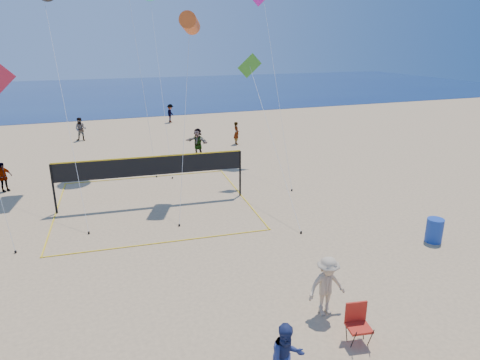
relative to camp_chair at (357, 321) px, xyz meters
name	(u,v)px	position (x,y,z in m)	size (l,w,h in m)	color
ground	(232,359)	(-3.38, 0.49, -0.63)	(120.00, 120.00, 0.00)	tan
ocean	(100,92)	(-3.38, 62.49, -0.62)	(140.00, 50.00, 0.03)	navy
bystander_a	(287,358)	(-2.54, -0.88, 0.25)	(0.86, 0.67, 1.77)	navy
bystander_b	(327,286)	(-0.13, 1.35, 0.29)	(1.19, 0.68, 1.84)	tan
far_person_0	(3,177)	(-10.61, 16.72, 0.17)	(0.94, 0.39, 1.61)	gray
far_person_1	(198,142)	(1.07, 20.37, 0.34)	(1.80, 0.57, 1.94)	gray
far_person_2	(236,133)	(4.78, 22.70, 0.25)	(0.64, 0.42, 1.75)	gray
far_person_3	(81,129)	(-6.53, 28.19, 0.30)	(0.91, 0.71, 1.87)	gray
far_person_4	(170,113)	(1.85, 33.67, 0.26)	(1.16, 0.66, 1.79)	gray
camp_chair	(357,321)	(0.00, 0.00, 0.00)	(0.68, 0.81, 1.24)	red
trash_barrel	(434,230)	(6.46, 4.00, -0.14)	(0.65, 0.65, 0.98)	#183B9E
volleyball_net	(151,171)	(-3.44, 12.12, 1.05)	(9.84, 9.70, 2.45)	black
kite_2	(190,23)	(-1.01, 13.14, 7.86)	(2.58, 5.23, 9.03)	#CF521A
kite_4	(253,76)	(2.41, 13.55, 5.28)	(1.37, 7.83, 7.09)	#3E9127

